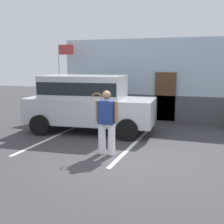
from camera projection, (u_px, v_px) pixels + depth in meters
name	position (u px, v px, depth m)	size (l,w,h in m)	color
ground_plane	(117.00, 160.00, 7.84)	(40.00, 40.00, 0.00)	#38383A
parking_stripe_0	(52.00, 137.00, 10.16)	(0.12, 4.40, 0.01)	silver
parking_stripe_1	(133.00, 145.00, 9.23)	(0.12, 4.40, 0.01)	silver
house_frontage	(160.00, 82.00, 13.13)	(8.98, 0.40, 3.55)	silver
parked_suv	(88.00, 101.00, 10.89)	(4.75, 2.49, 2.05)	#B7B7BC
tennis_player_man	(107.00, 121.00, 8.19)	(0.79, 0.30, 1.77)	white
flag_pole	(62.00, 67.00, 13.94)	(0.80, 0.06, 3.37)	silver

